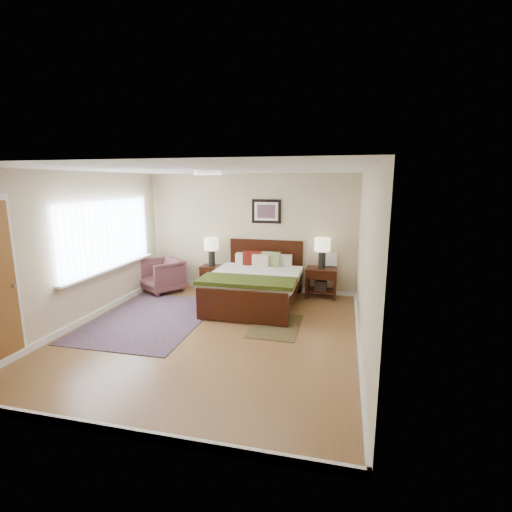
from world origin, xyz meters
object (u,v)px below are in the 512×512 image
nightstand_left (212,271)px  armchair (162,276)px  lamp_left (211,247)px  lamp_right (322,248)px  rug_persian (150,319)px  bed (255,279)px  nightstand_right (321,280)px

nightstand_left → armchair: armchair is taller
nightstand_left → lamp_left: (-0.00, 0.02, 0.54)m
lamp_right → nightstand_left: bearing=-179.5°
rug_persian → nightstand_left: bearing=76.6°
lamp_left → rug_persian: 2.21m
lamp_left → rug_persian: (-0.43, -1.95, -0.95)m
bed → rug_persian: 2.04m
nightstand_right → lamp_left: (-2.36, 0.01, 0.59)m
nightstand_right → nightstand_left: bearing=-179.8°
lamp_right → rug_persian: size_ratio=0.24×
rug_persian → lamp_right: bearing=34.2°
lamp_right → armchair: lamp_right is taller
bed → nightstand_right: 1.43m
bed → nightstand_left: size_ratio=3.83×
lamp_right → armchair: 3.44m
bed → nightstand_left: bed is taller
lamp_left → lamp_right: lamp_right is taller
lamp_right → armchair: bearing=-173.2°
lamp_right → rug_persian: 3.56m
rug_persian → armchair: bearing=108.9°
nightstand_right → rug_persian: size_ratio=0.24×
armchair → bed: bearing=24.3°
nightstand_left → armchair: bearing=-159.1°
nightstand_right → armchair: armchair is taller
nightstand_right → lamp_left: 2.43m
bed → lamp_left: bearing=146.3°
bed → nightstand_right: (1.20, 0.76, -0.14)m
armchair → rug_persian: (0.56, -1.56, -0.35)m
bed → armchair: bearing=170.0°
bed → lamp_right: (1.20, 0.78, 0.52)m
bed → rug_persian: bearing=-143.6°
lamp_right → nightstand_right: bearing=-90.0°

